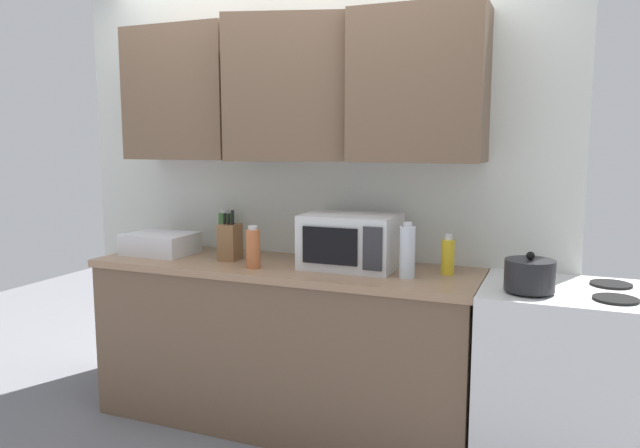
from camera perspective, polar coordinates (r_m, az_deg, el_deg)
wall_back_with_cabinets at (r=3.37m, az=-2.00°, el=8.18°), size 2.97×0.51×2.60m
counter_run at (r=3.34m, az=-3.53°, el=-11.36°), size 2.10×0.63×0.90m
stove_range at (r=3.03m, az=22.36°, el=-14.03°), size 0.76×0.64×0.91m
kettle at (r=2.75m, az=19.37°, el=-4.61°), size 0.21×0.21×0.17m
microwave at (r=3.11m, az=2.98°, el=-1.62°), size 0.48×0.37×0.28m
dish_rack at (r=3.63m, az=-14.99°, el=-1.80°), size 0.38×0.30×0.12m
knife_block at (r=3.34m, az=-8.59°, el=-1.66°), size 0.11×0.13×0.28m
bottle_green_oil at (r=3.60m, az=-9.02°, el=-0.72°), size 0.08×0.08×0.26m
bottle_yellow_mustard at (r=3.02m, az=12.10°, el=-2.99°), size 0.06×0.06×0.20m
bottle_spice_jar at (r=3.11m, az=-6.41°, el=-2.30°), size 0.07×0.07×0.22m
bottle_clear_tall at (r=2.90m, az=8.33°, el=-2.61°), size 0.08×0.08×0.27m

